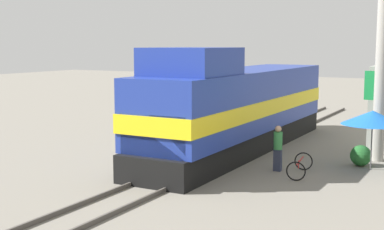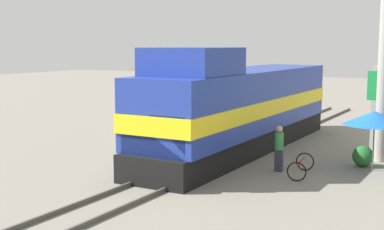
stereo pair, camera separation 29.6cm
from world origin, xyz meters
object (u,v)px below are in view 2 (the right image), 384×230
Objects in this scene: locomotive at (238,108)px; person_bystander at (279,147)px; vendor_umbrella at (375,118)px; bicycle at (301,166)px.

person_bystander is at bearing -42.11° from locomotive.
vendor_umbrella is (6.18, -0.77, 0.06)m from locomotive.
bicycle is at bearing -14.87° from person_bystander.
bicycle is (-2.18, -2.22, -1.72)m from vendor_umbrella.
locomotive is 4.20m from person_bystander.
vendor_umbrella is 1.27× the size of bicycle.
bicycle is (0.98, -0.26, -0.61)m from person_bystander.
locomotive is 8.22× the size of bicycle.
bicycle is (3.99, -2.99, -1.66)m from locomotive.
vendor_umbrella is at bearing 31.76° from person_bystander.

